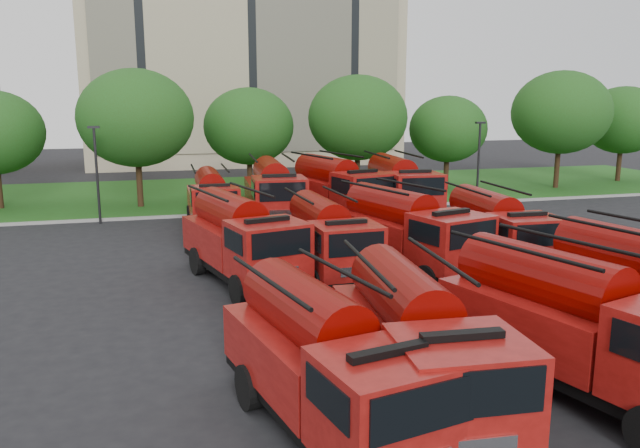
% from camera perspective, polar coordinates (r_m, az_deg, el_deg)
% --- Properties ---
extents(ground, '(140.00, 140.00, 0.00)m').
position_cam_1_polar(ground, '(19.50, 7.41, -8.22)').
color(ground, black).
rests_on(ground, ground).
extents(lawn, '(70.00, 16.00, 0.12)m').
position_cam_1_polar(lawn, '(44.00, -5.49, 2.98)').
color(lawn, '#204B14').
rests_on(lawn, ground).
extents(curb, '(70.00, 0.30, 0.14)m').
position_cam_1_polar(curb, '(36.14, -3.37, 1.17)').
color(curb, gray).
rests_on(curb, ground).
extents(apartment_building, '(30.00, 14.18, 25.00)m').
position_cam_1_polar(apartment_building, '(65.78, -7.22, 16.62)').
color(apartment_building, tan).
rests_on(apartment_building, ground).
extents(tree_2, '(6.72, 6.72, 8.22)m').
position_cam_1_polar(tree_2, '(38.47, -16.49, 9.27)').
color(tree_2, '#382314').
rests_on(tree_2, ground).
extents(tree_3, '(5.88, 5.88, 7.19)m').
position_cam_1_polar(tree_3, '(41.43, -6.53, 8.86)').
color(tree_3, '#382314').
rests_on(tree_3, ground).
extents(tree_4, '(6.55, 6.55, 8.01)m').
position_cam_1_polar(tree_4, '(41.58, 3.49, 9.66)').
color(tree_4, '#382314').
rests_on(tree_4, ground).
extents(tree_5, '(5.46, 5.46, 6.68)m').
position_cam_1_polar(tree_5, '(45.21, 11.61, 8.49)').
color(tree_5, '#382314').
rests_on(tree_5, ground).
extents(tree_6, '(6.89, 6.89, 8.42)m').
position_cam_1_polar(tree_6, '(48.03, 21.18, 9.49)').
color(tree_6, '#382314').
rests_on(tree_6, ground).
extents(tree_7, '(6.05, 6.05, 7.39)m').
position_cam_1_polar(tree_7, '(53.95, 25.97, 8.54)').
color(tree_7, '#382314').
rests_on(tree_7, ground).
extents(lamp_post_0, '(0.60, 0.25, 5.11)m').
position_cam_1_polar(lamp_post_0, '(34.46, -19.75, 4.75)').
color(lamp_post_0, black).
rests_on(lamp_post_0, ground).
extents(lamp_post_1, '(0.60, 0.25, 5.11)m').
position_cam_1_polar(lamp_post_1, '(39.29, 14.30, 5.83)').
color(lamp_post_1, black).
rests_on(lamp_post_1, ground).
extents(fire_truck_0, '(3.47, 6.75, 2.93)m').
position_cam_1_polar(fire_truck_0, '(12.41, 0.65, -12.64)').
color(fire_truck_0, black).
rests_on(fire_truck_0, ground).
extents(fire_truck_1, '(2.80, 6.74, 3.00)m').
position_cam_1_polar(fire_truck_1, '(13.27, 8.84, -10.96)').
color(fire_truck_1, black).
rests_on(fire_truck_1, ground).
extents(fire_truck_2, '(4.24, 7.28, 3.14)m').
position_cam_1_polar(fire_truck_2, '(15.14, 22.58, -8.58)').
color(fire_truck_2, black).
rests_on(fire_truck_2, ground).
extents(fire_truck_4, '(3.93, 7.17, 3.10)m').
position_cam_1_polar(fire_truck_4, '(22.40, -7.20, -1.45)').
color(fire_truck_4, black).
rests_on(fire_truck_4, ground).
extents(fire_truck_5, '(2.54, 6.45, 2.90)m').
position_cam_1_polar(fire_truck_5, '(22.78, 0.61, -1.41)').
color(fire_truck_5, black).
rests_on(fire_truck_5, ground).
extents(fire_truck_6, '(4.19, 7.28, 3.14)m').
position_cam_1_polar(fire_truck_6, '(23.57, 8.00, -0.78)').
color(fire_truck_6, black).
rests_on(fire_truck_6, ground).
extents(fire_truck_7, '(2.58, 6.55, 2.94)m').
position_cam_1_polar(fire_truck_7, '(25.00, 15.77, -0.63)').
color(fire_truck_7, black).
rests_on(fire_truck_7, ground).
extents(fire_truck_8, '(2.43, 6.44, 2.91)m').
position_cam_1_polar(fire_truck_8, '(31.79, -9.87, 2.14)').
color(fire_truck_8, black).
rests_on(fire_truck_8, ground).
extents(fire_truck_9, '(3.08, 7.48, 3.33)m').
position_cam_1_polar(fire_truck_9, '(32.41, -4.27, 2.84)').
color(fire_truck_9, black).
rests_on(fire_truck_9, ground).
extents(fire_truck_10, '(4.36, 7.85, 3.39)m').
position_cam_1_polar(fire_truck_10, '(33.41, 1.53, 3.18)').
color(fire_truck_10, black).
rests_on(fire_truck_10, ground).
extents(fire_truck_11, '(3.02, 7.52, 3.37)m').
position_cam_1_polar(fire_truck_11, '(34.11, 7.19, 3.24)').
color(fire_truck_11, black).
rests_on(fire_truck_11, ground).
extents(firefighter_4, '(1.00, 0.95, 1.72)m').
position_cam_1_polar(firefighter_4, '(15.46, 0.77, -13.56)').
color(firefighter_4, black).
rests_on(firefighter_4, ground).
extents(firefighter_5, '(1.54, 0.84, 1.58)m').
position_cam_1_polar(firefighter_5, '(27.87, 17.81, -2.64)').
color(firefighter_5, black).
rests_on(firefighter_5, ground).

